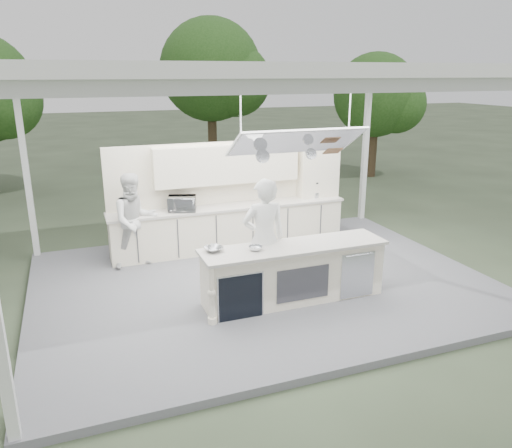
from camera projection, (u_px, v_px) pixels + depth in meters
name	position (u px, v px, depth m)	size (l,w,h in m)	color
ground	(262.00, 286.00, 9.14)	(90.00, 90.00, 0.00)	#46563B
stage_deck	(262.00, 283.00, 9.12)	(8.00, 6.00, 0.12)	slate
tent	(264.00, 75.00, 8.04)	(8.20, 6.20, 3.86)	white
demo_island	(293.00, 273.00, 8.21)	(3.10, 0.79, 0.95)	white
back_counter	(230.00, 227.00, 10.66)	(5.08, 0.72, 0.95)	white
back_wall_unit	(246.00, 178.00, 10.72)	(5.05, 0.48, 2.25)	white
tree_cluster	(153.00, 87.00, 16.87)	(19.55, 9.40, 5.85)	#453722
head_chef	(264.00, 239.00, 8.22)	(0.74, 0.48, 2.03)	white
sous_chef	(135.00, 221.00, 9.54)	(0.89, 0.70, 1.84)	silver
toaster_oven	(182.00, 204.00, 10.04)	(0.55, 0.37, 0.31)	silver
bowl_large	(214.00, 249.00, 7.81)	(0.29, 0.29, 0.07)	#B4B6BB
bowl_small	(256.00, 248.00, 7.85)	(0.22, 0.22, 0.07)	silver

